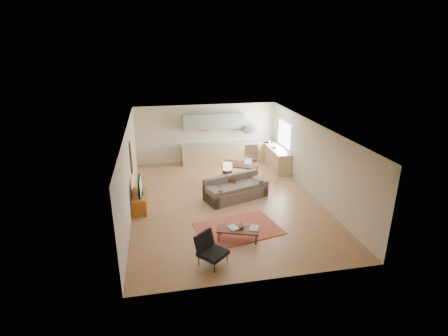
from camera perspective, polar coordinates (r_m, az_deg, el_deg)
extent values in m
plane|color=#986A45|center=(12.60, 0.26, -5.38)|extent=(9.00, 9.00, 0.00)
plane|color=white|center=(11.70, 0.28, 6.65)|extent=(9.00, 9.00, 0.00)
plane|color=beige|center=(16.33, -2.84, 5.64)|extent=(6.50, 0.00, 6.50)
plane|color=beige|center=(8.12, 6.62, -10.17)|extent=(6.50, 0.00, 6.50)
plane|color=beige|center=(11.92, -15.24, -0.62)|extent=(0.00, 9.00, 9.00)
plane|color=beige|center=(13.08, 14.38, 1.32)|extent=(0.00, 9.00, 9.00)
cube|color=#A5A8AD|center=(16.67, 4.20, 2.70)|extent=(0.62, 0.62, 0.90)
cube|color=#A5A8AD|center=(16.39, 4.27, 6.39)|extent=(0.62, 0.40, 0.35)
cube|color=gray|center=(16.07, -1.72, 7.62)|extent=(2.80, 0.34, 0.70)
cube|color=white|center=(15.66, 9.79, 5.50)|extent=(0.02, 1.40, 1.05)
cube|color=maroon|center=(10.84, 2.30, -9.88)|extent=(2.75, 2.17, 0.02)
imported|color=maroon|center=(10.10, 0.90, -9.89)|extent=(0.44, 0.48, 0.03)
imported|color=navy|center=(10.18, 4.27, -9.70)|extent=(0.48, 0.51, 0.03)
imported|color=black|center=(10.11, 2.89, -9.37)|extent=(0.26, 0.26, 0.18)
imported|color=beige|center=(16.37, 7.42, 4.33)|extent=(0.13, 0.13, 0.19)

